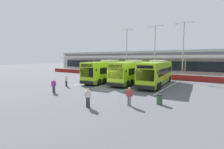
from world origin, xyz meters
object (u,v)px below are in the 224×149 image
at_px(coach_bus_centre, 157,73).
at_px(pedestrian_near_bin, 54,85).
at_px(pedestrian_with_handbag, 66,81).
at_px(lamp_post_west, 127,49).
at_px(pedestrian_in_dark_coat, 129,96).
at_px(lamp_post_east, 183,47).
at_px(pedestrian_child, 88,97).
at_px(coach_bus_left_centre, 132,72).
at_px(coach_bus_leftmost, 107,71).
at_px(litter_bin, 159,99).
at_px(lamp_post_centre, 155,48).

xyz_separation_m(coach_bus_centre, pedestrian_near_bin, (-8.39, -12.33, -0.91)).
bearing_deg(pedestrian_with_handbag, lamp_post_west, 90.49).
relative_size(pedestrian_in_dark_coat, lamp_post_east, 0.15).
bearing_deg(pedestrian_near_bin, pedestrian_child, -16.57).
relative_size(pedestrian_child, lamp_post_west, 0.15).
xyz_separation_m(coach_bus_left_centre, lamp_post_west, (-6.53, 10.29, 4.50)).
xyz_separation_m(coach_bus_leftmost, coach_bus_centre, (8.60, 0.86, 0.00)).
bearing_deg(pedestrian_near_bin, litter_bin, 9.01).
distance_m(coach_bus_leftmost, coach_bus_centre, 8.64).
bearing_deg(coach_bus_left_centre, pedestrian_with_handbag, -127.01).
distance_m(coach_bus_leftmost, litter_bin, 15.66).
bearing_deg(litter_bin, pedestrian_with_handbag, 172.59).
bearing_deg(pedestrian_near_bin, coach_bus_centre, 55.75).
distance_m(coach_bus_leftmost, lamp_post_east, 15.51).
distance_m(pedestrian_in_dark_coat, pedestrian_near_bin, 10.06).
relative_size(coach_bus_left_centre, coach_bus_centre, 1.00).
bearing_deg(coach_bus_centre, coach_bus_leftmost, -174.32).
bearing_deg(lamp_post_centre, coach_bus_left_centre, -92.73).
relative_size(coach_bus_centre, litter_bin, 13.25).
bearing_deg(lamp_post_east, pedestrian_with_handbag, -124.52).
relative_size(coach_bus_leftmost, lamp_post_east, 1.12).
bearing_deg(pedestrian_in_dark_coat, lamp_post_west, 118.88).
bearing_deg(lamp_post_east, lamp_post_west, 177.30).
height_order(pedestrian_in_dark_coat, lamp_post_east, lamp_post_east).
relative_size(coach_bus_left_centre, lamp_post_west, 1.12).
relative_size(pedestrian_with_handbag, lamp_post_centre, 0.15).
distance_m(pedestrian_near_bin, litter_bin, 12.29).
height_order(pedestrian_in_dark_coat, lamp_post_west, lamp_post_west).
bearing_deg(coach_bus_leftmost, pedestrian_child, -61.02).
bearing_deg(coach_bus_leftmost, coach_bus_left_centre, 9.65).
height_order(coach_bus_left_centre, lamp_post_centre, lamp_post_centre).
relative_size(coach_bus_leftmost, pedestrian_child, 7.61).
bearing_deg(pedestrian_with_handbag, coach_bus_centre, 39.07).
relative_size(pedestrian_child, lamp_post_east, 0.15).
height_order(coach_bus_leftmost, pedestrian_near_bin, coach_bus_leftmost).
height_order(coach_bus_centre, pedestrian_child, coach_bus_centre).
xyz_separation_m(pedestrian_with_handbag, pedestrian_in_dark_coat, (12.20, -3.67, 0.02)).
xyz_separation_m(pedestrian_child, pedestrian_near_bin, (-7.36, 2.19, 0.00)).
bearing_deg(coach_bus_centre, pedestrian_child, -94.06).
bearing_deg(pedestrian_with_handbag, coach_bus_left_centre, 52.99).
distance_m(coach_bus_left_centre, pedestrian_with_handbag, 10.62).
bearing_deg(coach_bus_leftmost, litter_bin, -37.74).
bearing_deg(lamp_post_centre, pedestrian_with_handbag, -110.49).
bearing_deg(coach_bus_leftmost, lamp_post_west, 100.73).
distance_m(coach_bus_left_centre, lamp_post_centre, 10.84).
bearing_deg(pedestrian_near_bin, pedestrian_in_dark_coat, 0.61).
relative_size(coach_bus_leftmost, pedestrian_near_bin, 7.61).
distance_m(pedestrian_in_dark_coat, pedestrian_child, 3.54).
distance_m(pedestrian_with_handbag, lamp_post_west, 19.51).
xyz_separation_m(coach_bus_centre, lamp_post_centre, (-3.69, 9.75, 4.50)).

